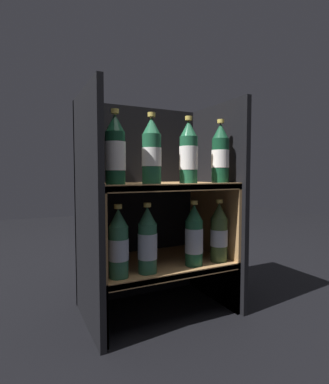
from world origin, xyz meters
TOP-DOWN VIEW (x-y plane):
  - ground_plane at (0.00, 0.00)m, footprint 6.00×6.00m
  - fridge_back_wall at (0.00, 0.36)m, footprint 0.56×0.02m
  - fridge_side_left at (-0.27, 0.17)m, footprint 0.02×0.39m
  - fridge_side_right at (0.27, 0.17)m, footprint 0.02×0.39m
  - shelf_lower at (0.00, 0.16)m, footprint 0.52×0.35m
  - shelf_upper at (0.00, 0.17)m, footprint 0.52×0.35m
  - bottle_upper_front_0 at (-0.20, 0.06)m, footprint 0.07×0.07m
  - bottle_upper_front_1 at (-0.08, 0.06)m, footprint 0.07×0.07m
  - bottle_upper_front_2 at (0.07, 0.06)m, footprint 0.07×0.07m
  - bottle_upper_front_3 at (0.21, 0.06)m, footprint 0.07×0.07m
  - bottle_lower_front_0 at (-0.20, 0.06)m, footprint 0.07×0.07m
  - bottle_lower_front_1 at (-0.09, 0.06)m, footprint 0.07×0.07m
  - bottle_lower_front_2 at (0.09, 0.06)m, footprint 0.07×0.07m
  - bottle_lower_front_3 at (0.20, 0.06)m, footprint 0.07×0.07m

SIDE VIEW (x-z plane):
  - ground_plane at x=0.00m, z-range 0.00..0.00m
  - shelf_lower at x=0.00m, z-range 0.06..0.26m
  - bottle_lower_front_2 at x=0.09m, z-range 0.18..0.42m
  - bottle_lower_front_1 at x=-0.09m, z-range 0.18..0.42m
  - bottle_lower_front_0 at x=-0.20m, z-range 0.18..0.42m
  - bottle_lower_front_3 at x=0.20m, z-range 0.18..0.42m
  - shelf_upper at x=0.00m, z-range 0.11..0.61m
  - fridge_back_wall at x=0.00m, z-range 0.00..0.82m
  - fridge_side_left at x=-0.27m, z-range 0.00..0.82m
  - fridge_side_right at x=0.27m, z-range 0.00..0.82m
  - bottle_upper_front_0 at x=-0.20m, z-range 0.48..0.72m
  - bottle_upper_front_2 at x=0.07m, z-range 0.48..0.72m
  - bottle_upper_front_3 at x=0.21m, z-range 0.49..0.72m
  - bottle_upper_front_1 at x=-0.08m, z-range 0.49..0.73m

